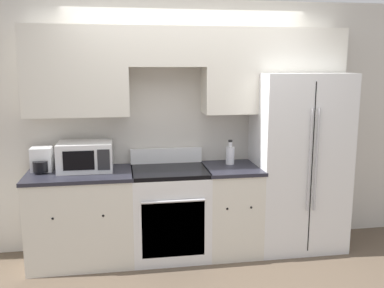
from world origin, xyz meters
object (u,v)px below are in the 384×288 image
(microwave, at_px, (85,156))
(bottle, at_px, (230,155))
(oven_range, at_px, (170,212))
(refrigerator, at_px, (296,161))

(microwave, relative_size, bottle, 2.04)
(oven_range, xyz_separation_m, refrigerator, (1.38, 0.07, 0.47))
(oven_range, height_order, bottle, bottle)
(refrigerator, bearing_deg, microwave, 179.35)
(bottle, bearing_deg, microwave, -178.95)
(refrigerator, xyz_separation_m, microwave, (-2.20, 0.03, 0.12))
(oven_range, distance_m, refrigerator, 1.46)
(oven_range, xyz_separation_m, microwave, (-0.82, 0.09, 0.59))
(refrigerator, bearing_deg, oven_range, -177.18)
(bottle, bearing_deg, oven_range, -169.66)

